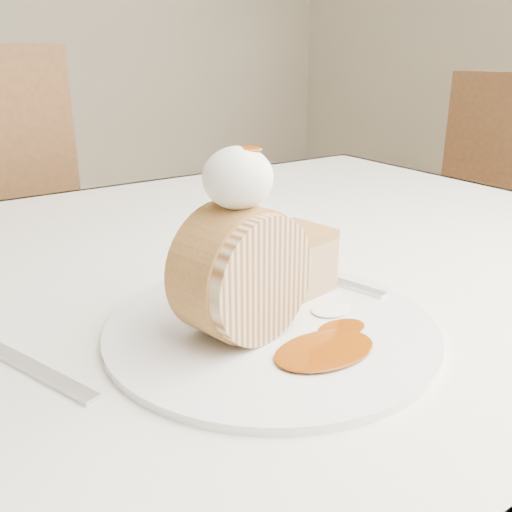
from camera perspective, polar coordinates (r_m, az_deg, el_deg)
table at (r=0.71m, az=-9.31°, el=-8.37°), size 1.40×0.90×0.75m
chair_end at (r=1.63m, az=23.88°, el=2.00°), size 0.56×0.56×0.93m
plate at (r=0.52m, az=1.53°, el=-7.17°), size 0.35×0.35×0.01m
roulade_slice at (r=0.48m, az=-1.38°, el=-1.76°), size 0.12×0.08×0.11m
cake_chunk at (r=0.58m, az=3.82°, el=-0.83°), size 0.08×0.07×0.06m
whipped_cream at (r=0.46m, az=-1.82°, el=7.80°), size 0.06×0.06×0.05m
caramel_drizzle at (r=0.46m, az=-1.06°, el=11.37°), size 0.03×0.02×0.01m
caramel_pool at (r=0.48m, az=6.86°, el=-9.29°), size 0.10×0.08×0.00m
fork at (r=0.62m, az=7.54°, el=-2.36°), size 0.07×0.18×0.00m
spoon at (r=0.50m, az=-21.21°, el=-10.51°), size 0.09×0.18×0.00m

